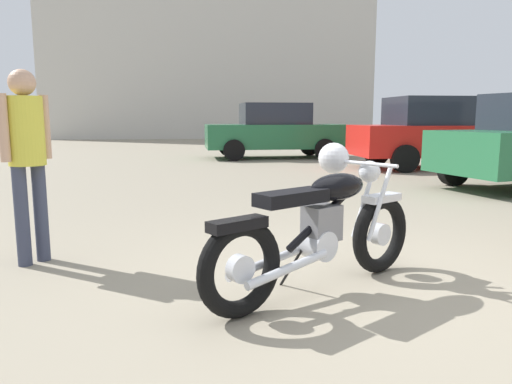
{
  "coord_description": "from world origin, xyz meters",
  "views": [
    {
      "loc": [
        -1.37,
        -3.19,
        1.27
      ],
      "look_at": [
        -0.61,
        1.45,
        0.53
      ],
      "focal_mm": 33.94,
      "sensor_mm": 36.0,
      "label": 1
    }
  ],
  "objects": [
    {
      "name": "dark_sedan_left",
      "position": [
        1.63,
        11.47,
        0.84
      ],
      "size": [
        4.22,
        1.96,
        1.67
      ],
      "rotation": [
        0.0,
        0.0,
        3.13
      ],
      "color": "black",
      "rests_on": "ground_plane"
    },
    {
      "name": "industrial_building",
      "position": [
        1.02,
        30.72,
        5.75
      ],
      "size": [
        19.82,
        13.47,
        22.62
      ],
      "rotation": [
        0.0,
        0.0,
        -0.05
      ],
      "color": "beige",
      "rests_on": "ground_plane"
    },
    {
      "name": "silver_sedan_mid",
      "position": [
        5.42,
        7.91,
        0.94
      ],
      "size": [
        4.77,
        2.11,
        1.74
      ],
      "rotation": [
        0.0,
        0.0,
        3.1
      ],
      "color": "black",
      "rests_on": "ground_plane"
    },
    {
      "name": "bystander",
      "position": [
        -2.62,
        1.17,
        1.02
      ],
      "size": [
        0.33,
        0.37,
        1.66
      ],
      "rotation": [
        0.0,
        0.0,
        2.43
      ],
      "color": "#383D51",
      "rests_on": "ground_plane"
    },
    {
      "name": "vintage_motorcycle",
      "position": [
        -0.33,
        0.13,
        0.49
      ],
      "size": [
        1.86,
        1.18,
        1.07
      ],
      "rotation": [
        0.0,
        0.0,
        0.52
      ],
      "color": "black",
      "rests_on": "ground_plane"
    },
    {
      "name": "ground_plane",
      "position": [
        0.0,
        0.0,
        0.0
      ],
      "size": [
        80.0,
        80.0,
        0.0
      ],
      "primitive_type": "plane",
      "color": "gray"
    }
  ]
}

